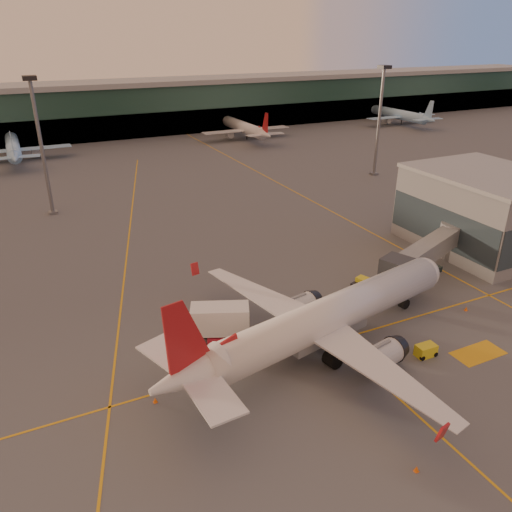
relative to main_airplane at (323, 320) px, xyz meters
name	(u,v)px	position (x,y,z in m)	size (l,w,h in m)	color
ground	(322,377)	(-2.49, -4.04, -4.01)	(600.00, 600.00, 0.00)	#4C4F54
taxi_markings	(145,241)	(-9.81, 40.45, -4.01)	(100.12, 173.00, 0.01)	gold
terminal	(90,110)	(-2.49, 137.75, 4.75)	(400.00, 20.00, 17.60)	#19382D
gate_building	(484,211)	(39.45, 13.89, 2.28)	(18.40, 22.40, 12.60)	slate
mast_west_near	(40,137)	(-22.49, 61.96, 10.85)	(2.40, 2.40, 25.60)	slate
mast_east_near	(380,113)	(52.51, 57.96, 10.85)	(2.40, 2.40, 25.60)	slate
distant_aircraft_row	(31,158)	(-23.49, 113.96, -4.01)	(290.00, 34.00, 13.00)	#98CDFE
main_airplane	(323,320)	(0.00, 0.00, 0.00)	(40.60, 36.90, 12.34)	silver
jet_bridge	(431,250)	(24.21, 9.15, 0.17)	(21.02, 10.58, 6.03)	slate
catering_truck	(221,323)	(-9.65, 5.93, -1.16)	(7.04, 5.06, 5.01)	#B3192C
gpu_cart	(426,351)	(9.86, -5.81, -3.35)	(2.37, 1.44, 1.35)	yellow
pushback_tug	(362,284)	(13.18, 10.13, -3.33)	(3.64, 2.70, 1.67)	black
cone_nose	(466,309)	(21.55, -0.61, -3.75)	(0.42, 0.42, 0.54)	#F6610C
cone_tail	(155,400)	(-19.08, -0.27, -3.74)	(0.44, 0.44, 0.56)	#F6610C
cone_wing_right	(417,469)	(-2.12, -17.66, -3.75)	(0.43, 0.43, 0.54)	#F6610C
cone_wing_left	(244,289)	(-1.97, 16.68, -3.74)	(0.44, 0.44, 0.56)	#F6610C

